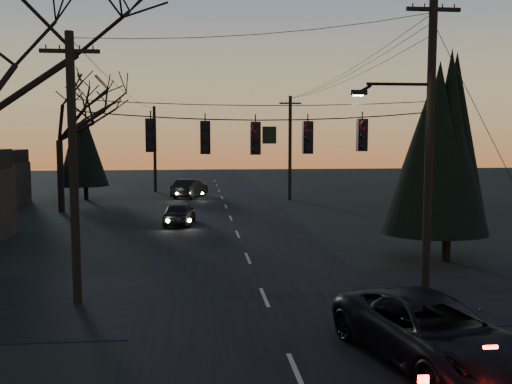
{
  "coord_description": "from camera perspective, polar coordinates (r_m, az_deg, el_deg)",
  "views": [
    {
      "loc": [
        -2.22,
        -8.21,
        5.36
      ],
      "look_at": [
        -0.38,
        9.05,
        3.61
      ],
      "focal_mm": 40.0,
      "sensor_mm": 36.0,
      "label": 1
    }
  ],
  "objects": [
    {
      "name": "sedan_oncoming_b",
      "position": [
        48.91,
        -6.63,
        0.35
      ],
      "size": [
        3.21,
        5.04,
        1.57
      ],
      "primitive_type": "imported",
      "rotation": [
        0.0,
        0.0,
        2.79
      ],
      "color": "black",
      "rests_on": "ground"
    },
    {
      "name": "main_road",
      "position": [
        28.8,
        -1.55,
        -4.96
      ],
      "size": [
        8.0,
        120.0,
        0.02
      ],
      "primitive_type": "cube",
      "color": "black",
      "rests_on": "ground"
    },
    {
      "name": "cross_road",
      "position": [
        19.11,
        0.85,
        -10.51
      ],
      "size": [
        60.0,
        7.0,
        0.02
      ],
      "primitive_type": "cube",
      "color": "black",
      "rests_on": "ground"
    },
    {
      "name": "utility_pole_far_l",
      "position": [
        54.6,
        -10.01,
        0.03
      ],
      "size": [
        0.3,
        0.3,
        8.0
      ],
      "primitive_type": null,
      "color": "black",
      "rests_on": "ground"
    },
    {
      "name": "utility_pole_right",
      "position": [
        20.49,
        16.53,
        -9.65
      ],
      "size": [
        5.0,
        0.3,
        10.0
      ],
      "primitive_type": null,
      "color": "black",
      "rests_on": "ground"
    },
    {
      "name": "utility_pole_left",
      "position": [
        19.36,
        -17.39,
        -10.59
      ],
      "size": [
        1.8,
        0.3,
        8.5
      ],
      "primitive_type": null,
      "color": "black",
      "rests_on": "ground"
    },
    {
      "name": "sedan_oncoming_a",
      "position": [
        34.3,
        -7.66,
        -2.13
      ],
      "size": [
        2.06,
        4.2,
        1.38
      ],
      "primitive_type": "imported",
      "rotation": [
        0.0,
        0.0,
        3.03
      ],
      "color": "black",
      "rests_on": "ground"
    },
    {
      "name": "evergreen_dist",
      "position": [
        49.16,
        -16.73,
        3.57
      ],
      "size": [
        3.56,
        3.56,
        6.21
      ],
      "color": "black",
      "rests_on": "ground"
    },
    {
      "name": "span_signal_assembly",
      "position": [
        18.32,
        0.13,
        5.58
      ],
      "size": [
        11.5,
        0.44,
        1.52
      ],
      "color": "black",
      "rests_on": "ground"
    },
    {
      "name": "evergreen_right",
      "position": [
        25.13,
        18.8,
        4.53
      ],
      "size": [
        3.93,
        3.93,
        8.73
      ],
      "color": "black",
      "rests_on": "ground"
    },
    {
      "name": "suv_near",
      "position": [
        14.28,
        17.05,
        -13.21
      ],
      "size": [
        3.82,
        6.08,
        1.57
      ],
      "primitive_type": "imported",
      "rotation": [
        0.0,
        0.0,
        0.23
      ],
      "color": "black",
      "rests_on": "ground"
    },
    {
      "name": "bare_tree_dist",
      "position": [
        41.56,
        -19.16,
        7.63
      ],
      "size": [
        7.63,
        7.63,
        9.95
      ],
      "color": "black",
      "rests_on": "ground"
    },
    {
      "name": "utility_pole_far_r",
      "position": [
        47.15,
        3.39,
        -0.78
      ],
      "size": [
        1.8,
        0.3,
        8.5
      ],
      "primitive_type": null,
      "color": "black",
      "rests_on": "ground"
    }
  ]
}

